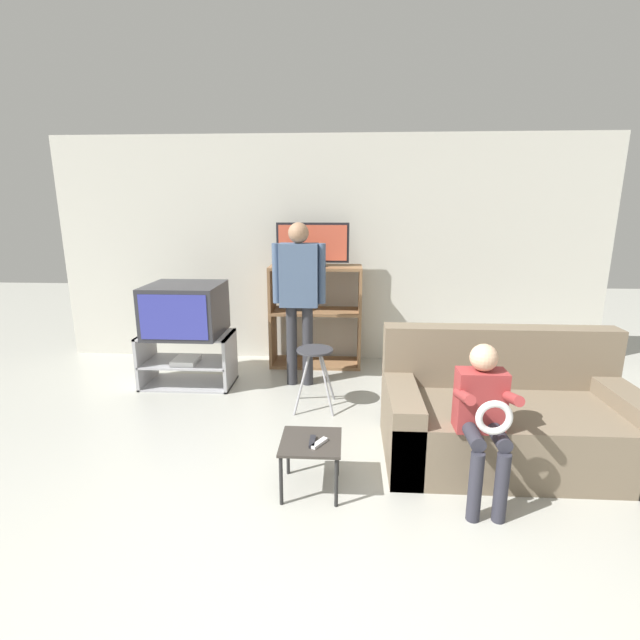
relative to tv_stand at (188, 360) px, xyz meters
name	(u,v)px	position (x,y,z in m)	size (l,w,h in m)	color
ground_plane	(293,631)	(1.42, -2.83, -0.27)	(18.00, 18.00, 0.00)	#ADADA3
wall_back	(329,251)	(1.42, 0.99, 1.03)	(6.40, 0.06, 2.60)	beige
tv_stand	(188,360)	(0.00, 0.00, 0.00)	(0.92, 0.50, 0.55)	#A8A8AD
television_main	(185,310)	(0.01, 0.00, 0.53)	(0.73, 0.69, 0.51)	#2D2D33
media_shelf	(316,315)	(1.28, 0.70, 0.32)	(1.04, 0.43, 1.16)	#8E6642
television_flat	(313,246)	(1.25, 0.69, 1.12)	(0.81, 0.20, 0.48)	black
folding_stool	(315,360)	(1.35, -0.49, 0.19)	(0.37, 0.39, 0.57)	#99999E
snack_table	(311,447)	(1.42, -1.77, 0.04)	(0.39, 0.39, 0.35)	#38332D
remote_control_black	(312,441)	(1.43, -1.80, 0.09)	(0.04, 0.14, 0.02)	#232328
remote_control_white	(319,443)	(1.48, -1.82, 0.09)	(0.04, 0.14, 0.02)	silver
couch	(507,418)	(2.83, -1.25, 0.03)	(1.79, 0.94, 0.91)	#756651
person_standing_adult	(299,289)	(1.16, 0.08, 0.75)	(0.53, 0.20, 1.67)	#2D2D33
person_seated_child	(483,412)	(2.48, -1.80, 0.33)	(0.33, 0.43, 1.00)	#2D2D38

